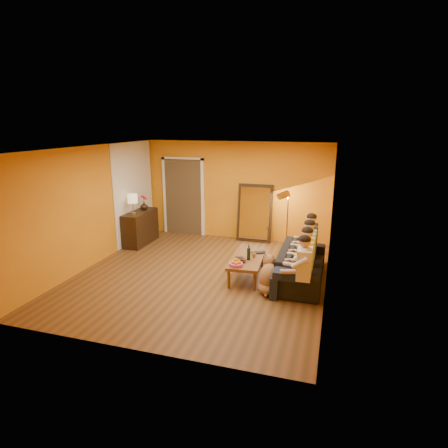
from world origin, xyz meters
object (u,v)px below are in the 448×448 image
(person_far_right, at_px, (311,241))
(person_far_left, at_px, (304,269))
(dog, at_px, (269,274))
(person_mid_right, at_px, (309,249))
(tumbler, at_px, (254,255))
(vase, at_px, (144,206))
(sofa, at_px, (301,264))
(coffee_table, at_px, (247,268))
(table_lamp, at_px, (133,204))
(laptop, at_px, (259,253))
(mirror_frame, at_px, (255,213))
(sideboard, at_px, (141,228))
(wine_bottle, at_px, (249,252))
(floor_lamp, at_px, (287,222))
(person_mid_left, at_px, (307,258))

(person_far_right, bearing_deg, person_far_left, -90.00)
(dog, xyz_separation_m, person_far_right, (0.63, 1.46, 0.25))
(person_mid_right, distance_m, tumbler, 1.11)
(vase, bearing_deg, sofa, -17.99)
(coffee_table, relative_size, person_mid_right, 1.00)
(table_lamp, height_order, laptop, table_lamp)
(mirror_frame, height_order, person_far_left, mirror_frame)
(sideboard, height_order, coffee_table, sideboard)
(mirror_frame, distance_m, tumbler, 2.45)
(sideboard, relative_size, coffee_table, 0.97)
(sofa, bearing_deg, sideboard, 75.11)
(person_mid_right, relative_size, wine_bottle, 3.94)
(mirror_frame, relative_size, table_lamp, 2.98)
(vase, bearing_deg, wine_bottle, -28.00)
(sideboard, height_order, sofa, sideboard)
(mirror_frame, distance_m, wine_bottle, 2.59)
(mirror_frame, distance_m, floor_lamp, 1.06)
(tumbler, bearing_deg, sofa, 10.18)
(vase, bearing_deg, person_far_right, -9.45)
(wine_bottle, distance_m, tumbler, 0.22)
(floor_lamp, relative_size, vase, 6.95)
(wine_bottle, distance_m, laptop, 0.44)
(coffee_table, distance_m, laptop, 0.45)
(person_far_left, height_order, person_mid_left, same)
(floor_lamp, height_order, vase, floor_lamp)
(person_mid_left, xyz_separation_m, person_mid_right, (0.00, 0.55, 0.00))
(floor_lamp, xyz_separation_m, person_far_right, (0.66, -1.04, -0.11))
(dog, bearing_deg, person_mid_right, 47.42)
(person_mid_right, xyz_separation_m, laptop, (-1.01, -0.04, -0.18))
(mirror_frame, distance_m, sofa, 2.68)
(sofa, relative_size, person_mid_left, 1.79)
(mirror_frame, distance_m, person_far_right, 2.22)
(dog, relative_size, person_mid_left, 0.59)
(person_mid_left, height_order, vase, person_mid_left)
(floor_lamp, bearing_deg, coffee_table, -127.72)
(person_far_left, relative_size, laptop, 3.81)
(sofa, relative_size, wine_bottle, 7.03)
(mirror_frame, relative_size, wine_bottle, 4.90)
(laptop, bearing_deg, vase, 126.21)
(coffee_table, height_order, person_far_left, person_far_left)
(sofa, xyz_separation_m, tumbler, (-0.94, -0.17, 0.14))
(tumbler, bearing_deg, person_far_left, -37.79)
(dog, relative_size, tumbler, 7.86)
(person_far_left, relative_size, wine_bottle, 3.94)
(person_far_right, height_order, vase, person_far_right)
(mirror_frame, relative_size, vase, 7.34)
(table_lamp, bearing_deg, coffee_table, -19.35)
(sofa, bearing_deg, person_mid_left, -163.89)
(dog, bearing_deg, laptop, 105.85)
(sofa, height_order, person_far_left, person_far_left)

